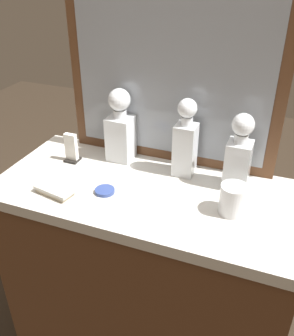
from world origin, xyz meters
TOP-DOWN VIEW (x-y plane):
  - dresser at (0.00, 0.00)m, footprint 1.03×0.48m
  - dresser_mirror at (0.00, 0.22)m, footprint 0.77×0.03m
  - crystal_decanter_left at (0.08, 0.14)m, footprint 0.07×0.07m
  - crystal_decanter_far_left at (-0.17, 0.16)m, footprint 0.09×0.09m
  - crystal_decanter_right at (0.27, 0.12)m, footprint 0.08×0.08m
  - crystal_tumbler_left at (0.29, -0.03)m, footprint 0.08×0.08m
  - silver_brush_center at (-0.27, -0.14)m, footprint 0.14×0.08m
  - porcelain_dish at (-0.12, -0.07)m, footprint 0.07×0.07m
  - napkin_holder at (-0.33, 0.07)m, footprint 0.05×0.05m

SIDE VIEW (x-z plane):
  - dresser at x=0.00m, z-range 0.00..0.86m
  - porcelain_dish at x=-0.12m, z-range 0.86..0.88m
  - silver_brush_center at x=-0.27m, z-range 0.86..0.89m
  - crystal_tumbler_left at x=0.29m, z-range 0.86..0.95m
  - napkin_holder at x=-0.33m, z-range 0.85..0.96m
  - crystal_decanter_right at x=0.27m, z-range 0.84..1.10m
  - crystal_decanter_far_left at x=-0.17m, z-range 0.84..1.11m
  - crystal_decanter_left at x=0.08m, z-range 0.84..1.11m
  - dresser_mirror at x=0.00m, z-range 0.86..1.56m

